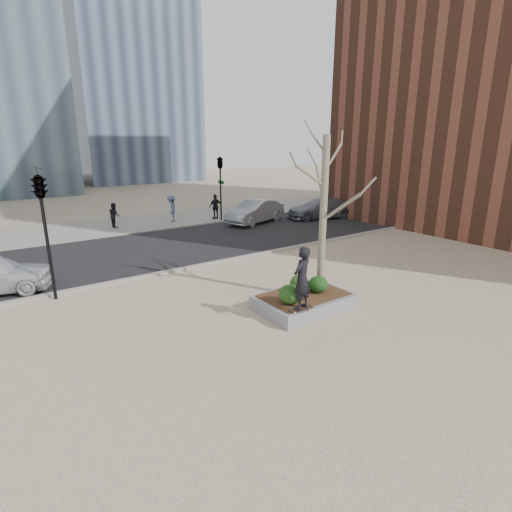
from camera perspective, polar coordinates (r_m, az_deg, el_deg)
ground at (r=12.72m, az=3.42°, el=-8.49°), size 120.00×120.00×0.00m
street at (r=21.01m, az=-13.88°, el=1.09°), size 60.00×8.00×0.02m
far_sidewalk at (r=27.50m, az=-19.36°, el=4.15°), size 60.00×6.00×0.02m
planter at (r=13.23m, az=6.84°, el=-6.52°), size 3.00×2.00×0.45m
planter_mulch at (r=13.14m, az=6.87°, el=-5.53°), size 2.70×1.70×0.04m
sycamore_tree at (r=13.22m, az=9.74°, el=9.37°), size 2.80×2.80×6.60m
shrub_left at (r=12.27m, az=4.88°, el=-5.47°), size 0.70×0.70×0.60m
shrub_middle at (r=13.34m, az=6.21°, el=-3.85°), size 0.63×0.63×0.53m
shrub_right at (r=13.29m, az=8.86°, el=-4.01°), size 0.64×0.64×0.54m
skateboard at (r=11.99m, az=6.43°, el=-7.62°), size 0.80×0.30×0.08m
skateboarder at (r=11.63m, az=6.58°, el=-3.21°), size 0.79×0.64×1.88m
car_silver at (r=26.64m, az=-0.10°, el=6.38°), size 4.87×2.91×1.52m
car_third at (r=28.67m, az=9.14°, el=6.76°), size 5.18×3.18×1.40m
pedestrian_a at (r=26.76m, az=-19.57°, el=5.54°), size 0.61×0.77×1.54m
pedestrian_b at (r=27.48m, az=-11.94°, el=6.63°), size 1.11×1.33×1.79m
pedestrian_c at (r=28.11m, az=-5.79°, el=7.03°), size 1.02×0.47×1.72m
traffic_light_near at (r=15.00m, az=-27.74°, el=2.55°), size 0.60×2.48×4.50m
traffic_light_far at (r=27.49m, az=-5.08°, el=9.72°), size 0.60×2.48×4.50m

